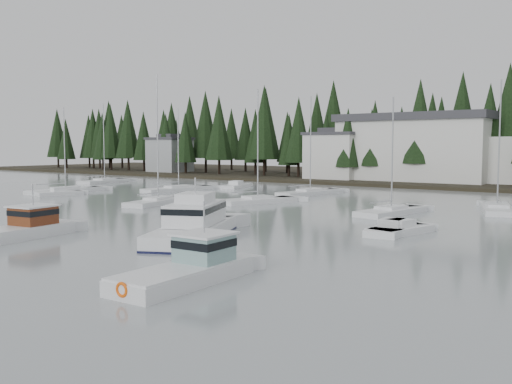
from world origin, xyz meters
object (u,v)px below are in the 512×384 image
house_far_west (170,154)px  cabin_cruiser_center (194,228)px  harbor_inn (428,148)px  sailboat_5 (497,211)px  sailboat_9 (179,191)px  runabout_3 (236,187)px  house_west (335,155)px  runabout_1 (392,231)px  sailboat_4 (310,194)px  sailboat_6 (105,182)px  lobster_boat_teal (189,271)px  runabout_0 (59,194)px  sailboat_0 (66,192)px  sailboat_7 (158,203)px  sailboat_3 (258,202)px  lobster_boat_brown (18,231)px  runabout_4 (400,232)px  sailboat_11 (391,214)px

house_far_west → cabin_cruiser_center: (63.92, -61.82, -3.70)m
harbor_inn → sailboat_5: (19.16, -34.71, -5.71)m
sailboat_5 → sailboat_9: size_ratio=1.09×
sailboat_9 → runabout_3: size_ratio=1.61×
house_west → runabout_1: house_west is taller
sailboat_4 → runabout_1: 32.08m
sailboat_6 → sailboat_9: bearing=-113.1°
lobster_boat_teal → runabout_0: size_ratio=1.27×
sailboat_0 → sailboat_7: sailboat_7 is taller
sailboat_3 → sailboat_5: sailboat_5 is taller
lobster_boat_brown → runabout_1: (19.35, 16.85, -0.33)m
house_far_west → harbor_inn: (57.04, 1.34, 1.37)m
lobster_boat_brown → runabout_4: size_ratio=1.52×
house_far_west → cabin_cruiser_center: bearing=-44.0°
sailboat_9 → runabout_0: (-7.13, -13.90, 0.08)m
sailboat_5 → house_far_west: bearing=48.1°
runabout_0 → sailboat_5: bearing=-59.2°
sailboat_0 → lobster_boat_brown: bearing=-128.0°
runabout_1 → sailboat_4: bearing=35.6°
house_far_west → sailboat_5: 83.30m
lobster_boat_brown → sailboat_4: sailboat_4 is taller
sailboat_3 → sailboat_9: sailboat_3 is taller
cabin_cruiser_center → house_far_west: bearing=20.5°
harbor_inn → runabout_0: harbor_inn is taller
sailboat_4 → house_west: bearing=31.4°
sailboat_0 → sailboat_6: (-11.90, 15.97, 0.01)m
lobster_boat_brown → sailboat_5: bearing=-40.2°
house_far_west → runabout_1: 90.07m
lobster_boat_brown → cabin_cruiser_center: 11.84m
runabout_1 → sailboat_5: bearing=-13.8°
harbor_inn → sailboat_3: sailboat_3 is taller
lobster_boat_teal → sailboat_4: (-19.56, 43.26, -0.42)m
cabin_cruiser_center → sailboat_6: (-51.21, 33.76, -0.64)m
sailboat_4 → sailboat_6: sailboat_6 is taller
lobster_boat_brown → sailboat_11: 31.15m
sailboat_5 → runabout_4: size_ratio=2.29×
house_far_west → runabout_4: 90.42m
house_west → house_far_west: (-42.00, 2.00, -0.25)m
runabout_4 → runabout_0: bearing=97.5°
sailboat_4 → sailboat_3: bearing=-167.0°
sailboat_4 → sailboat_0: bearing=129.7°
lobster_boat_teal → sailboat_11: sailboat_11 is taller
sailboat_6 → lobster_boat_brown: bearing=-144.1°
house_west → runabout_1: bearing=-57.6°
sailboat_7 → sailboat_6: bearing=46.9°
sailboat_0 → house_far_west: bearing=30.9°
sailboat_4 → runabout_0: 31.47m
harbor_inn → lobster_boat_brown: bearing=-92.3°
runabout_0 → runabout_4: 46.61m
sailboat_11 → sailboat_6: bearing=84.9°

